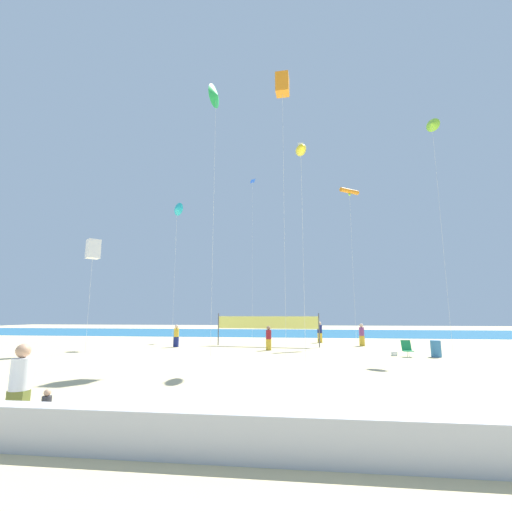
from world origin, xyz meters
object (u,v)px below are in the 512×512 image
Objects in this scene: kite_yellow_inflatable at (301,150)px; kite_lime_delta at (432,125)px; kite_blue_diamond at (252,184)px; kite_cyan_delta at (177,209)px; beachgoer_maroon_shirt at (269,337)px; beach_handbag at (394,354)px; kite_orange_box at (282,85)px; beachgoer_mustard_shirt at (176,335)px; volleyball_net at (267,324)px; kite_white_box at (93,249)px; mother_figure at (20,383)px; beachgoer_navy_shirt at (320,331)px; beachgoer_plum_shirt at (362,334)px; trash_barrel at (436,349)px; kite_orange_tube at (349,192)px; kite_green_delta at (216,96)px; folding_beach_chair at (407,348)px.

kite_lime_delta is (9.14, 5.55, 4.07)m from kite_yellow_inflatable.
kite_cyan_delta is at bearing -118.80° from kite_blue_diamond.
beachgoer_maroon_shirt is 7.70m from beach_handbag.
kite_orange_box is (-1.06, 2.36, 5.79)m from kite_yellow_inflatable.
beachgoer_mustard_shirt is 6.66m from volleyball_net.
kite_white_box is (-18.27, -0.84, 6.30)m from beach_handbag.
kite_white_box reaches higher than mother_figure.
kite_blue_diamond is 18.54m from kite_yellow_inflatable.
kite_blue_diamond is at bearing 61.16° from kite_white_box.
kite_cyan_delta is at bearing -31.67° from beachgoer_navy_shirt.
beachgoer_plum_shirt is 1.84× the size of trash_barrel.
volleyball_net is 9.36m from beach_handbag.
trash_barrel is at bearing -68.39° from kite_orange_tube.
kite_lime_delta is at bearing -39.27° from kite_blue_diamond.
beach_handbag is at bearing 6.94° from kite_orange_box.
kite_white_box is (-10.93, -3.06, 5.59)m from beachgoer_maroon_shirt.
kite_blue_diamond reaches higher than kite_green_delta.
kite_blue_diamond reaches higher than kite_cyan_delta.
kite_orange_tube reaches higher than volleyball_net.
kite_blue_diamond is at bearing 138.15° from folding_beach_chair.
mother_figure is at bearing -133.29° from trash_barrel.
kite_white_box is (-20.44, -0.56, 5.98)m from trash_barrel.
kite_blue_diamond reaches higher than beachgoer_navy_shirt.
beachgoer_plum_shirt is 1.85× the size of folding_beach_chair.
kite_lime_delta is at bearing 90.33° from beachgoer_navy_shirt.
beachgoer_maroon_shirt reaches higher than beach_handbag.
volleyball_net reaches higher than trash_barrel.
beachgoer_plum_shirt is 0.14× the size of kite_cyan_delta.
kite_white_box is at bearing -177.37° from beach_handbag.
beachgoer_plum_shirt is at bearing 96.59° from beach_handbag.
kite_orange_tube reaches higher than kite_yellow_inflatable.
kite_blue_diamond is 1.00× the size of kite_green_delta.
kite_yellow_inflatable is (-1.37, -11.96, 10.30)m from beachgoer_navy_shirt.
beach_handbag is 14.51m from kite_orange_tube.
beachgoer_navy_shirt is 18.39m from kite_white_box.
kite_orange_box is at bearing 12.70° from kite_green_delta.
beach_handbag is 0.02× the size of kite_blue_diamond.
kite_orange_tube reaches higher than kite_white_box.
beachgoer_maroon_shirt is at bearing 165.30° from trash_barrel.
beachgoer_maroon_shirt is at bearing -76.98° from kite_blue_diamond.
kite_yellow_inflatable reaches higher than beachgoer_plum_shirt.
beachgoer_navy_shirt is 0.10× the size of kite_green_delta.
beachgoer_navy_shirt is 0.11× the size of kite_lime_delta.
folding_beach_chair is at bearing 7.21° from kite_green_delta.
kite_green_delta is (-10.88, -1.38, 15.47)m from folding_beach_chair.
beachgoer_mustard_shirt is 16.47m from kite_green_delta.
kite_lime_delta is at bearing 30.69° from beach_handbag.
folding_beach_chair is 18.96m from kite_green_delta.
kite_orange_box reaches higher than kite_yellow_inflatable.
beachgoer_navy_shirt is 11.97m from kite_orange_tube.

